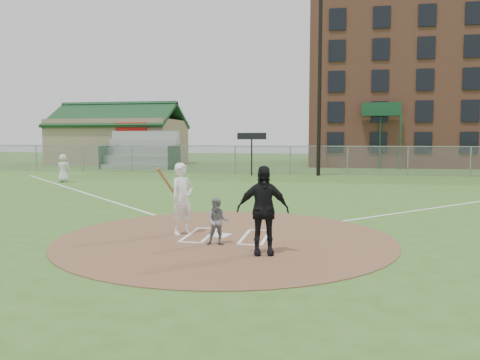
% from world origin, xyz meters
% --- Properties ---
extents(ground, '(140.00, 140.00, 0.00)m').
position_xyz_m(ground, '(0.00, 0.00, 0.00)').
color(ground, '#366322').
rests_on(ground, ground).
extents(dirt_circle, '(8.40, 8.40, 0.02)m').
position_xyz_m(dirt_circle, '(0.00, 0.00, 0.01)').
color(dirt_circle, brown).
rests_on(dirt_circle, ground).
extents(home_plate, '(0.61, 0.61, 0.03)m').
position_xyz_m(home_plate, '(-0.19, 0.11, 0.04)').
color(home_plate, silver).
rests_on(home_plate, dirt_circle).
extents(foul_line_third, '(17.04, 17.04, 0.01)m').
position_xyz_m(foul_line_third, '(-9.00, 9.00, 0.01)').
color(foul_line_third, white).
rests_on(foul_line_third, ground).
extents(catcher, '(0.60, 0.50, 1.11)m').
position_xyz_m(catcher, '(-0.01, -0.87, 0.57)').
color(catcher, gray).
rests_on(catcher, dirt_circle).
extents(umpire, '(1.19, 0.68, 1.91)m').
position_xyz_m(umpire, '(1.14, -1.56, 0.98)').
color(umpire, black).
rests_on(umpire, dirt_circle).
extents(ondeck_player, '(0.83, 0.58, 1.62)m').
position_xyz_m(ondeck_player, '(-12.51, 13.42, 0.81)').
color(ondeck_player, silver).
rests_on(ondeck_player, ground).
extents(batters_boxes, '(2.08, 1.88, 0.01)m').
position_xyz_m(batters_boxes, '(0.00, 0.15, 0.03)').
color(batters_boxes, white).
rests_on(batters_boxes, dirt_circle).
extents(batter_at_plate, '(0.84, 1.09, 1.86)m').
position_xyz_m(batter_at_plate, '(-1.19, 0.18, 0.95)').
color(batter_at_plate, white).
rests_on(batter_at_plate, dirt_circle).
extents(outfield_fence, '(56.08, 0.08, 2.03)m').
position_xyz_m(outfield_fence, '(0.00, 22.00, 1.02)').
color(outfield_fence, slate).
rests_on(outfield_fence, ground).
extents(bleachers, '(6.08, 3.20, 3.20)m').
position_xyz_m(bleachers, '(-13.00, 26.20, 1.59)').
color(bleachers, '#B7BABF').
rests_on(bleachers, ground).
extents(clubhouse, '(12.20, 8.71, 6.23)m').
position_xyz_m(clubhouse, '(-18.00, 32.99, 2.39)').
color(clubhouse, gray).
rests_on(clubhouse, ground).
extents(brick_warehouse, '(30.00, 17.17, 15.00)m').
position_xyz_m(brick_warehouse, '(16.00, 37.96, 7.50)').
color(brick_warehouse, '#975741').
rests_on(brick_warehouse, ground).
extents(light_pole, '(1.20, 0.30, 12.22)m').
position_xyz_m(light_pole, '(2.00, 21.00, 6.61)').
color(light_pole, black).
rests_on(light_pole, ground).
extents(scoreboard_sign, '(2.00, 0.10, 2.93)m').
position_xyz_m(scoreboard_sign, '(-2.50, 20.20, 2.39)').
color(scoreboard_sign, black).
rests_on(scoreboard_sign, ground).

